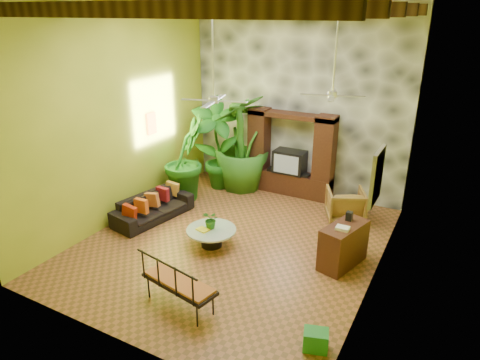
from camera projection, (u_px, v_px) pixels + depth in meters
The scene contains 22 objects.
ground at pixel (234, 241), 9.47m from camera, with size 7.00×7.00×0.00m, color brown.
back_wall at pixel (298, 102), 11.40m from camera, with size 6.00×0.02×5.00m, color #90A124.
left_wall at pixel (121, 116), 9.88m from camera, with size 0.02×7.00×5.00m, color #90A124.
right_wall at pixel (388, 155), 7.22m from camera, with size 0.02×7.00×5.00m, color #90A124.
stone_accent_wall at pixel (297, 102), 11.35m from camera, with size 5.98×0.10×4.98m, color #3B3D43.
ceiling_beams at pixel (233, 10), 7.70m from camera, with size 5.95×5.36×0.22m.
entertainment_center at pixel (290, 160), 11.67m from camera, with size 2.40×0.55×2.30m.
ceiling_fan_front at pixel (214, 89), 7.97m from camera, with size 1.28×1.28×1.86m.
ceiling_fan_back at pixel (333, 84), 8.48m from camera, with size 1.28×1.28×1.86m.
wall_art_mask at pixel (151, 123), 10.82m from camera, with size 0.06×0.32×0.55m, color #C19216.
wall_art_painting at pixel (377, 177), 6.82m from camera, with size 0.06×0.70×0.90m, color #255E89.
sofa at pixel (153, 207), 10.42m from camera, with size 2.05×0.80×0.60m, color black.
wicker_armchair at pixel (345, 205), 10.31m from camera, with size 0.85×0.88×0.80m, color olive.
tall_plant_a at pixel (217, 144), 11.91m from camera, with size 1.37×0.92×2.59m, color #1F681B.
tall_plant_b at pixel (185, 159), 11.29m from camera, with size 1.23×0.99×2.24m, color #1D671B.
tall_plant_c at pixel (242, 143), 11.87m from camera, with size 1.51×1.51×2.69m, color #2D6A1C.
coffee_table at pixel (211, 235), 9.22m from camera, with size 1.07×1.07×0.40m.
centerpiece_plant at pixel (211, 220), 9.13m from camera, with size 0.36×0.31×0.40m, color #215F19.
yellow_tray at pixel (203, 230), 9.12m from camera, with size 0.26×0.19×0.03m, color #FFFA1B.
iron_bench at pixel (176, 281), 7.15m from camera, with size 1.48×0.77×0.57m.
side_console at pixel (343, 245), 8.46m from camera, with size 0.50×1.10×0.88m, color #341910.
green_bin at pixel (316, 340), 6.42m from camera, with size 0.37×0.28×0.32m, color #207820.
Camera 1 is at (4.07, -7.23, 4.77)m, focal length 32.00 mm.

